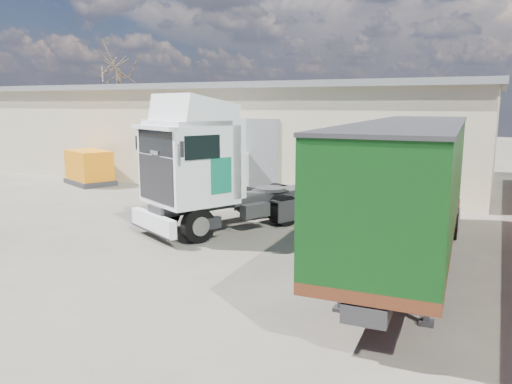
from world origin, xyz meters
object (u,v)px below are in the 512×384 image
at_px(orange_skip, 89,170).
at_px(panel_van, 217,175).
at_px(tractor_unit, 212,174).
at_px(bare_tree, 118,56).
at_px(box_trailer, 410,179).

bearing_deg(orange_skip, panel_van, 22.19).
height_order(tractor_unit, orange_skip, tractor_unit).
xyz_separation_m(tractor_unit, orange_skip, (-10.98, 5.50, -1.15)).
bearing_deg(orange_skip, bare_tree, 147.13).
height_order(box_trailer, orange_skip, box_trailer).
xyz_separation_m(box_trailer, panel_van, (-9.58, 6.25, -1.32)).
bearing_deg(box_trailer, tractor_unit, 169.30).
height_order(tractor_unit, panel_van, tractor_unit).
height_order(tractor_unit, box_trailer, tractor_unit).
distance_m(box_trailer, orange_skip, 18.82).
distance_m(bare_tree, panel_van, 20.46).
xyz_separation_m(tractor_unit, box_trailer, (6.64, -0.93, 0.40)).
relative_size(bare_tree, tractor_unit, 1.34).
xyz_separation_m(box_trailer, orange_skip, (-17.62, 6.43, -1.55)).
bearing_deg(box_trailer, panel_van, 144.10).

